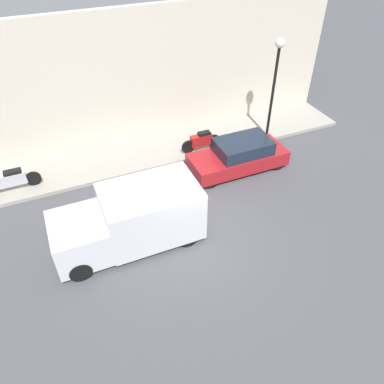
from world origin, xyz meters
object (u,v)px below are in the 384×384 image
motorcycle_red (201,141)px  delivery_van (130,219)px  scooter_silver (11,180)px  streetlamp (276,68)px  parked_car (239,156)px

motorcycle_red → delivery_van: bearing=132.7°
scooter_silver → delivery_van: bearing=-141.0°
streetlamp → parked_car: bearing=123.6°
delivery_van → scooter_silver: (4.18, 3.39, -0.39)m
scooter_silver → streetlamp: streetlamp is taller
parked_car → motorcycle_red: size_ratio=2.21×
parked_car → delivery_van: bearing=113.5°
delivery_van → streetlamp: 8.63m
parked_car → streetlamp: streetlamp is taller
delivery_van → parked_car: bearing=-66.5°
streetlamp → delivery_van: bearing=116.8°
scooter_silver → streetlamp: (-0.41, -10.82, 2.66)m
delivery_van → scooter_silver: bearing=39.0°
parked_car → motorcycle_red: (1.66, 0.90, -0.02)m
scooter_silver → streetlamp: 11.15m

